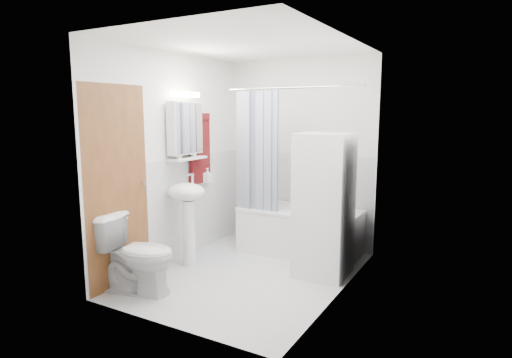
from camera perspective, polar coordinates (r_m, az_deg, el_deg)
The scene contains 20 objects.
floor at distance 4.73m, azimuth -0.89°, elevation -12.58°, with size 2.60×2.60×0.00m, color silver.
room_walls at distance 4.40m, azimuth -0.94°, elevation 5.72°, with size 2.60×2.60×2.60m.
wainscot at distance 4.79m, azimuth 0.86°, elevation -4.76°, with size 1.98×2.58×2.58m.
door at distance 4.60m, azimuth -14.74°, elevation -0.55°, with size 0.05×2.00×2.00m.
bathtub at distance 5.33m, azimuth 5.86°, elevation -6.62°, with size 1.46×0.69×0.56m.
tub_spout at distance 5.44m, azimuth 9.29°, elevation -0.23°, with size 0.04×0.04×0.12m, color silver.
curtain_rod at distance 4.88m, azimuth 4.81°, elevation 12.03°, with size 0.02×0.02×1.64m, color silver.
shower_curtain at distance 5.10m, azimuth 0.15°, elevation 3.50°, with size 0.55×0.02×1.45m.
sink at distance 4.87m, azimuth -9.14°, elevation -3.40°, with size 0.44×0.37×1.04m.
medicine_cabinet at distance 5.00m, azimuth -9.41°, elevation 6.89°, with size 0.13×0.50×0.71m.
shelf at distance 5.01m, azimuth -9.17°, elevation 2.72°, with size 0.18×0.54×0.03m, color silver.
shower_caddy at distance 5.37m, azimuth 9.82°, elevation 2.58°, with size 0.22×0.06×0.02m, color silver.
towel at distance 5.28m, azimuth -7.50°, elevation 4.21°, with size 0.07×0.36×0.86m.
washer_dryer at distance 4.58m, azimuth 9.01°, elevation -3.46°, with size 0.56×0.55×1.52m.
toilet at distance 4.34m, azimuth -15.56°, elevation -9.67°, with size 0.43×0.77×0.75m, color white.
soap_pump at distance 5.06m, azimuth -6.44°, elevation -0.04°, with size 0.08×0.17×0.08m, color gray.
shelf_bottle at distance 4.89m, azimuth -10.28°, elevation 3.10°, with size 0.07×0.18×0.07m, color gray.
shelf_cup at distance 5.10m, azimuth -8.35°, elevation 3.55°, with size 0.10×0.09×0.10m, color gray.
shampoo_a at distance 5.40m, azimuth 8.99°, elevation 3.44°, with size 0.13×0.17×0.13m, color gray.
shampoo_b at distance 5.36m, azimuth 10.19°, elevation 3.09°, with size 0.08×0.21×0.08m, color #2964A6.
Camera 1 is at (2.22, -3.79, 1.74)m, focal length 30.00 mm.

